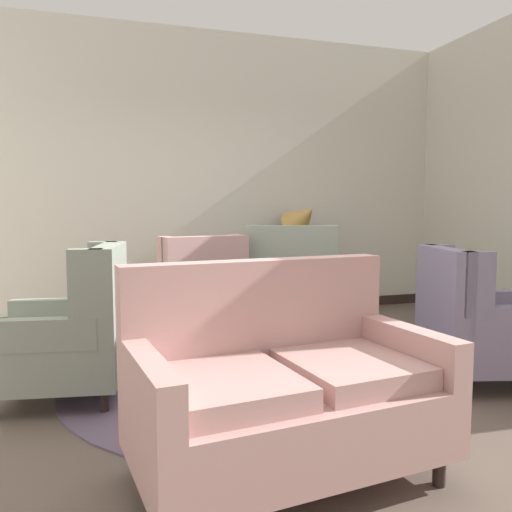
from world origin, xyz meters
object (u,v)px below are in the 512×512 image
at_px(armchair_beside_settee, 193,301).
at_px(gramophone, 302,220).
at_px(coffee_table, 280,333).
at_px(settee, 283,389).
at_px(armchair_foreground_right, 72,334).
at_px(sideboard, 295,274).
at_px(armchair_back_corner, 481,326).
at_px(porcelain_vase, 285,300).
at_px(armchair_near_sideboard, 292,292).

bearing_deg(armchair_beside_settee, gramophone, -160.04).
height_order(coffee_table, settee, settee).
distance_m(armchair_foreground_right, sideboard, 3.19).
height_order(coffee_table, sideboard, sideboard).
bearing_deg(coffee_table, armchair_back_corner, -15.58).
relative_size(armchair_foreground_right, armchair_beside_settee, 0.97).
relative_size(coffee_table, porcelain_vase, 2.71).
height_order(armchair_near_sideboard, armchair_beside_settee, armchair_near_sideboard).
height_order(armchair_near_sideboard, armchair_back_corner, armchair_near_sideboard).
xyz_separation_m(armchair_back_corner, armchair_foreground_right, (-2.80, 0.59, 0.01)).
distance_m(armchair_beside_settee, gramophone, 1.91).
relative_size(settee, sideboard, 1.45).
bearing_deg(armchair_foreground_right, porcelain_vase, 92.81).
relative_size(armchair_foreground_right, gramophone, 1.65).
distance_m(porcelain_vase, armchair_foreground_right, 1.47).
bearing_deg(armchair_beside_settee, settee, 75.87).
distance_m(armchair_near_sideboard, armchair_foreground_right, 2.20).
distance_m(settee, armchair_back_corner, 1.97).
bearing_deg(armchair_back_corner, armchair_near_sideboard, 42.65).
xyz_separation_m(porcelain_vase, settee, (-0.46, -1.20, -0.19)).
bearing_deg(porcelain_vase, armchair_beside_settee, 111.44).
xyz_separation_m(armchair_foreground_right, armchair_beside_settee, (0.99, 0.99, -0.00)).
relative_size(armchair_back_corner, armchair_foreground_right, 1.02).
relative_size(armchair_beside_settee, sideboard, 1.02).
height_order(armchair_back_corner, gramophone, gramophone).
height_order(porcelain_vase, armchair_back_corner, armchair_back_corner).
xyz_separation_m(armchair_near_sideboard, armchair_beside_settee, (-0.97, -0.02, -0.03)).
bearing_deg(porcelain_vase, armchair_back_corner, -17.46).
bearing_deg(coffee_table, settee, -109.38).
bearing_deg(sideboard, armchair_foreground_right, -139.39).
relative_size(porcelain_vase, armchair_near_sideboard, 0.31).
bearing_deg(sideboard, gramophone, -60.96).
bearing_deg(porcelain_vase, armchair_near_sideboard, 66.38).
height_order(coffee_table, armchair_back_corner, armchair_back_corner).
height_order(porcelain_vase, sideboard, sideboard).
bearing_deg(armchair_near_sideboard, gramophone, -95.15).
bearing_deg(armchair_back_corner, sideboard, 23.11).
height_order(porcelain_vase, armchair_near_sideboard, armchair_near_sideboard).
bearing_deg(armchair_near_sideboard, armchair_back_corner, 140.05).
xyz_separation_m(armchair_beside_settee, sideboard, (1.43, 1.09, 0.05)).
height_order(settee, armchair_foreground_right, armchair_foreground_right).
relative_size(armchair_foreground_right, sideboard, 0.99).
distance_m(porcelain_vase, gramophone, 2.44).
bearing_deg(settee, porcelain_vase, 62.25).
distance_m(coffee_table, armchair_foreground_right, 1.41).
distance_m(settee, sideboard, 3.73).
relative_size(armchair_near_sideboard, sideboard, 1.08).
distance_m(coffee_table, porcelain_vase, 0.23).
bearing_deg(coffee_table, gramophone, 63.77).
bearing_deg(coffee_table, sideboard, 65.79).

